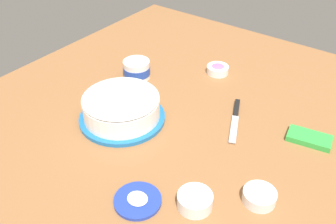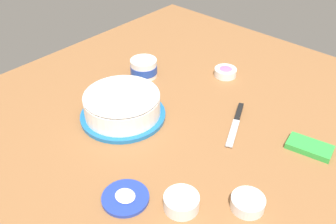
{
  "view_description": "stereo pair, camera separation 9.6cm",
  "coord_description": "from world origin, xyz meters",
  "px_view_note": "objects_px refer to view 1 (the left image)",
  "views": [
    {
      "loc": [
        -0.53,
        0.86,
        0.78
      ],
      "look_at": [
        0.07,
        0.05,
        0.04
      ],
      "focal_mm": 40.53,
      "sensor_mm": 36.0,
      "label": 1
    },
    {
      "loc": [
        -0.61,
        0.8,
        0.78
      ],
      "look_at": [
        0.07,
        0.05,
        0.04
      ],
      "focal_mm": 40.53,
      "sensor_mm": 36.0,
      "label": 2
    }
  ],
  "objects_px": {
    "frosting_tub": "(137,69)",
    "sprinkle_bowl_pink": "(218,69)",
    "frosting_tub_lid": "(138,200)",
    "candy_box_lower": "(309,138)",
    "spreading_knife": "(236,116)",
    "sprinkle_bowl_yellow": "(195,200)",
    "sprinkle_bowl_green": "(259,196)",
    "frosted_cake": "(121,108)"
  },
  "relations": [
    {
      "from": "frosting_tub_lid",
      "to": "spreading_knife",
      "type": "height_order",
      "value": "frosting_tub_lid"
    },
    {
      "from": "sprinkle_bowl_yellow",
      "to": "spreading_knife",
      "type": "bearing_deg",
      "value": -76.45
    },
    {
      "from": "frosted_cake",
      "to": "frosting_tub_lid",
      "type": "distance_m",
      "value": 0.37
    },
    {
      "from": "frosting_tub",
      "to": "sprinkle_bowl_pink",
      "type": "relative_size",
      "value": 1.21
    },
    {
      "from": "frosting_tub_lid",
      "to": "sprinkle_bowl_pink",
      "type": "height_order",
      "value": "sprinkle_bowl_pink"
    },
    {
      "from": "spreading_knife",
      "to": "sprinkle_bowl_yellow",
      "type": "relative_size",
      "value": 2.41
    },
    {
      "from": "candy_box_lower",
      "to": "sprinkle_bowl_pink",
      "type": "bearing_deg",
      "value": -33.15
    },
    {
      "from": "sprinkle_bowl_yellow",
      "to": "sprinkle_bowl_green",
      "type": "relative_size",
      "value": 1.05
    },
    {
      "from": "candy_box_lower",
      "to": "sprinkle_bowl_green",
      "type": "bearing_deg",
      "value": 76.36
    },
    {
      "from": "spreading_knife",
      "to": "frosting_tub",
      "type": "bearing_deg",
      "value": -0.59
    },
    {
      "from": "frosting_tub",
      "to": "sprinkle_bowl_pink",
      "type": "xyz_separation_m",
      "value": [
        -0.24,
        -0.22,
        -0.02
      ]
    },
    {
      "from": "frosted_cake",
      "to": "spreading_knife",
      "type": "xyz_separation_m",
      "value": [
        -0.3,
        -0.24,
        -0.04
      ]
    },
    {
      "from": "frosting_tub",
      "to": "candy_box_lower",
      "type": "height_order",
      "value": "frosting_tub"
    },
    {
      "from": "frosting_tub",
      "to": "sprinkle_bowl_yellow",
      "type": "distance_m",
      "value": 0.67
    },
    {
      "from": "candy_box_lower",
      "to": "spreading_knife",
      "type": "bearing_deg",
      "value": -2.44
    },
    {
      "from": "frosted_cake",
      "to": "sprinkle_bowl_green",
      "type": "xyz_separation_m",
      "value": [
        -0.53,
        0.05,
        -0.03
      ]
    },
    {
      "from": "frosted_cake",
      "to": "sprinkle_bowl_yellow",
      "type": "xyz_separation_m",
      "value": [
        -0.4,
        0.16,
        -0.03
      ]
    },
    {
      "from": "frosted_cake",
      "to": "sprinkle_bowl_yellow",
      "type": "distance_m",
      "value": 0.43
    },
    {
      "from": "frosted_cake",
      "to": "candy_box_lower",
      "type": "bearing_deg",
      "value": -153.88
    },
    {
      "from": "sprinkle_bowl_yellow",
      "to": "sprinkle_bowl_green",
      "type": "height_order",
      "value": "sprinkle_bowl_yellow"
    },
    {
      "from": "frosting_tub_lid",
      "to": "candy_box_lower",
      "type": "height_order",
      "value": "candy_box_lower"
    },
    {
      "from": "frosting_tub_lid",
      "to": "sprinkle_bowl_green",
      "type": "bearing_deg",
      "value": -142.81
    },
    {
      "from": "frosted_cake",
      "to": "sprinkle_bowl_yellow",
      "type": "bearing_deg",
      "value": 157.68
    },
    {
      "from": "sprinkle_bowl_green",
      "to": "candy_box_lower",
      "type": "bearing_deg",
      "value": -93.66
    },
    {
      "from": "frosting_tub",
      "to": "sprinkle_bowl_pink",
      "type": "bearing_deg",
      "value": -137.71
    },
    {
      "from": "frosted_cake",
      "to": "frosting_tub",
      "type": "xyz_separation_m",
      "value": [
        0.14,
        -0.24,
        -0.01
      ]
    },
    {
      "from": "sprinkle_bowl_pink",
      "to": "sprinkle_bowl_green",
      "type": "bearing_deg",
      "value": 129.92
    },
    {
      "from": "frosted_cake",
      "to": "candy_box_lower",
      "type": "xyz_separation_m",
      "value": [
        -0.55,
        -0.27,
        -0.04
      ]
    },
    {
      "from": "frosting_tub_lid",
      "to": "spreading_knife",
      "type": "relative_size",
      "value": 0.57
    },
    {
      "from": "frosting_tub",
      "to": "frosted_cake",
      "type": "bearing_deg",
      "value": 120.0
    },
    {
      "from": "frosted_cake",
      "to": "sprinkle_bowl_green",
      "type": "distance_m",
      "value": 0.53
    },
    {
      "from": "sprinkle_bowl_pink",
      "to": "candy_box_lower",
      "type": "xyz_separation_m",
      "value": [
        -0.44,
        0.19,
        -0.01
      ]
    },
    {
      "from": "frosting_tub_lid",
      "to": "sprinkle_bowl_yellow",
      "type": "height_order",
      "value": "sprinkle_bowl_yellow"
    },
    {
      "from": "frosting_tub_lid",
      "to": "frosted_cake",
      "type": "bearing_deg",
      "value": -41.67
    },
    {
      "from": "frosting_tub",
      "to": "sprinkle_bowl_green",
      "type": "relative_size",
      "value": 1.19
    },
    {
      "from": "frosting_tub",
      "to": "spreading_knife",
      "type": "distance_m",
      "value": 0.44
    },
    {
      "from": "candy_box_lower",
      "to": "frosted_cake",
      "type": "bearing_deg",
      "value": 16.13
    },
    {
      "from": "sprinkle_bowl_green",
      "to": "sprinkle_bowl_pink",
      "type": "distance_m",
      "value": 0.66
    },
    {
      "from": "sprinkle_bowl_pink",
      "to": "candy_box_lower",
      "type": "relative_size",
      "value": 0.66
    },
    {
      "from": "frosting_tub",
      "to": "sprinkle_bowl_yellow",
      "type": "bearing_deg",
      "value": 143.1
    },
    {
      "from": "frosting_tub_lid",
      "to": "candy_box_lower",
      "type": "xyz_separation_m",
      "value": [
        -0.27,
        -0.51,
        0.0
      ]
    },
    {
      "from": "frosted_cake",
      "to": "frosting_tub",
      "type": "height_order",
      "value": "frosted_cake"
    }
  ]
}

